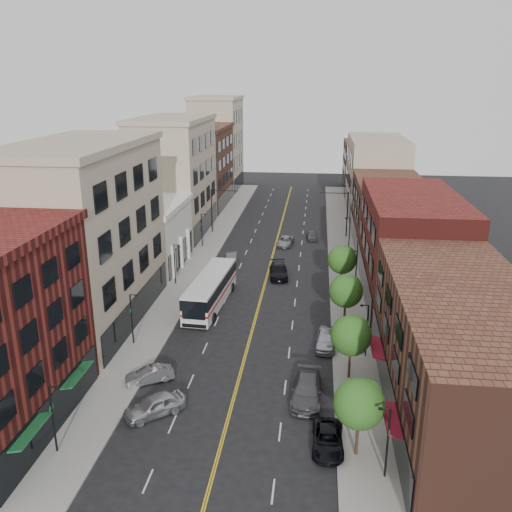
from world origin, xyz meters
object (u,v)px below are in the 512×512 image
at_px(city_bus, 211,288).
at_px(car_parked_mid, 307,390).
at_px(car_angle_a, 155,405).
at_px(car_lane_a, 278,271).
at_px(car_angle_b, 150,375).
at_px(car_lane_c, 312,236).
at_px(car_parked_far, 326,339).
at_px(car_lane_b, 285,241).
at_px(car_parked_near, 328,439).
at_px(car_lane_behind, 232,256).

height_order(city_bus, car_parked_mid, city_bus).
xyz_separation_m(car_angle_a, car_lane_a, (7.10, 31.11, 0.00)).
height_order(car_angle_b, car_lane_c, same).
bearing_deg(city_bus, car_parked_far, -30.34).
bearing_deg(car_lane_b, car_lane_c, 48.95).
relative_size(car_parked_near, car_parked_mid, 0.81).
height_order(car_parked_mid, car_lane_b, car_parked_mid).
height_order(car_parked_far, car_lane_behind, car_parked_far).
bearing_deg(car_lane_b, city_bus, -98.71).
bearing_deg(car_lane_a, car_lane_b, 83.21).
height_order(car_lane_behind, car_lane_a, car_lane_a).
bearing_deg(car_lane_a, city_bus, -131.68).
bearing_deg(car_lane_b, car_parked_far, -72.46).
relative_size(car_parked_mid, car_lane_b, 1.21).
height_order(city_bus, car_lane_behind, city_bus).
distance_m(city_bus, car_angle_a, 21.24).
height_order(city_bus, car_lane_c, city_bus).
height_order(car_angle_b, car_parked_mid, car_parked_mid).
distance_m(city_bus, car_lane_a, 12.13).
relative_size(car_parked_far, car_lane_b, 0.99).
bearing_deg(car_angle_a, car_parked_near, 40.06).
xyz_separation_m(car_angle_a, car_parked_far, (13.00, 12.50, -0.01)).
xyz_separation_m(car_parked_far, car_lane_behind, (-12.90, 24.30, -0.11)).
relative_size(car_angle_b, car_lane_b, 0.85).
relative_size(car_parked_near, car_parked_far, 1.00).
bearing_deg(car_lane_c, car_parked_mid, -94.13).
height_order(car_parked_near, car_parked_far, car_parked_far).
bearing_deg(car_lane_behind, car_lane_c, -140.52).
xyz_separation_m(car_angle_a, car_angle_b, (-1.80, 4.53, -0.15)).
relative_size(car_parked_near, car_lane_b, 0.99).
bearing_deg(car_parked_mid, car_parked_far, 83.05).
xyz_separation_m(car_parked_near, car_lane_a, (-5.90, 33.51, 0.16)).
bearing_deg(car_angle_b, car_parked_far, 88.82).
bearing_deg(car_lane_behind, car_angle_b, 78.65).
height_order(car_angle_b, car_parked_near, car_angle_b).
relative_size(city_bus, car_lane_a, 2.43).
xyz_separation_m(car_lane_a, car_lane_b, (0.00, 14.13, -0.15)).
bearing_deg(car_parked_mid, car_parked_near, -71.52).
relative_size(city_bus, car_lane_c, 3.52).
height_order(city_bus, car_lane_b, city_bus).
bearing_deg(car_lane_b, car_angle_a, -91.59).
relative_size(car_angle_a, car_parked_near, 1.02).
bearing_deg(city_bus, car_parked_near, -57.66).
xyz_separation_m(city_bus, car_angle_b, (-1.99, -16.68, -1.34)).
xyz_separation_m(car_angle_b, car_parked_mid, (13.20, -1.16, 0.17)).
height_order(car_parked_mid, car_lane_behind, car_parked_mid).
height_order(car_parked_near, car_parked_mid, car_parked_mid).
xyz_separation_m(city_bus, car_lane_c, (10.91, 27.59, -1.34)).
distance_m(car_angle_b, car_parked_far, 16.81).
bearing_deg(car_angle_b, car_lane_b, 138.16).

